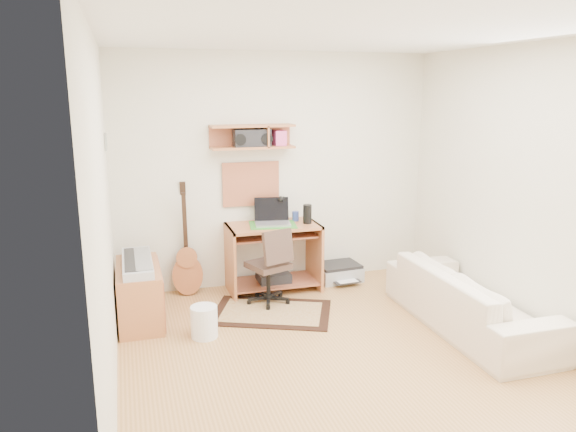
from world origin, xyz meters
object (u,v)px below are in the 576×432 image
object	(u,v)px
desk	(273,257)
printer	(338,273)
sofa	(471,289)
task_chair	(268,265)
cabinet	(139,294)

from	to	relation	value
desk	printer	world-z (taller)	desk
sofa	task_chair	bearing A→B (deg)	55.58
printer	task_chair	bearing A→B (deg)	-158.76
desk	sofa	distance (m)	2.12
cabinet	sofa	world-z (taller)	sofa
printer	sofa	world-z (taller)	sofa
task_chair	sofa	size ratio (longest dim) A/B	0.43
task_chair	cabinet	distance (m)	1.32
desk	sofa	size ratio (longest dim) A/B	0.52
desk	cabinet	bearing A→B (deg)	-162.92
desk	printer	bearing A→B (deg)	5.96
task_chair	printer	bearing A→B (deg)	5.20
cabinet	sofa	size ratio (longest dim) A/B	0.46
cabinet	task_chair	bearing A→B (deg)	3.55
task_chair	cabinet	size ratio (longest dim) A/B	0.92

